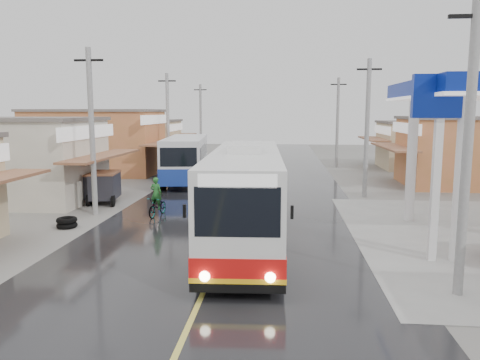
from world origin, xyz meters
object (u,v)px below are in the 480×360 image
Objects in this scene: tricycle_far at (105,185)px; tyre_stack at (67,223)px; coach_bus at (246,195)px; tricycle_near at (93,185)px; cyclist at (157,203)px; second_bus at (186,158)px.

tricycle_far is 2.57× the size of tyre_stack.
tricycle_near is (-9.08, 7.19, -0.90)m from coach_bus.
cyclist reaches higher than tricycle_far.
tricycle_far is at bearing 152.37° from cyclist.
coach_bus is 13.80× the size of tyre_stack.
cyclist is at bearing -25.25° from tricycle_near.
cyclist is at bearing -91.84° from second_bus.
second_bus reaches higher than tricycle_near.
coach_bus is at bearing -47.45° from tricycle_far.
tricycle_near is (-4.49, 3.19, 0.31)m from cyclist.
coach_bus is 5.25× the size of tricycle_near.
tricycle_near is at bearing 148.91° from tricycle_far.
coach_bus is 1.25× the size of second_bus.
second_bus reaches higher than tyre_stack.
tyre_stack is at bearing 167.32° from coach_bus.
second_bus is at bearing 75.51° from tricycle_near.
cyclist is 0.84× the size of tricycle_far.
tricycle_far reaches higher than tyre_stack.
second_bus is at bearing 104.53° from cyclist.
coach_bus is 10.81m from tricycle_far.
coach_bus is 11.61m from tricycle_near.
tricycle_far is (-3.72, 2.86, 0.37)m from cyclist.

